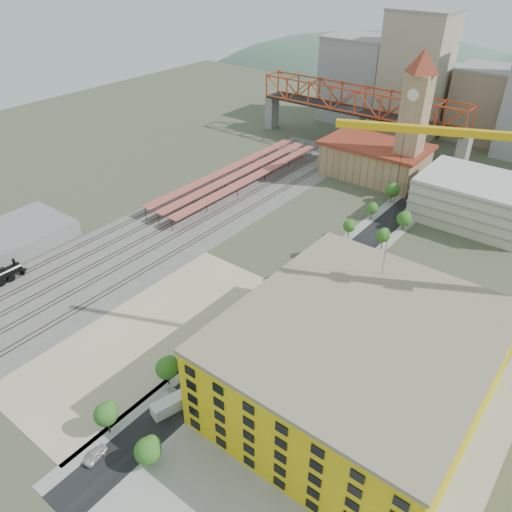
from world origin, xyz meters
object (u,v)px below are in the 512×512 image
Objects in this scene: site_trailer_b at (239,348)px; car_0 at (95,455)px; site_trailer_c at (254,335)px; clock_tower at (415,108)px; site_trailer_a at (176,402)px; construction_building at (357,363)px; site_trailer_d at (286,308)px.

site_trailer_b is 1.92× the size of car_0.
site_trailer_c reaches higher than car_0.
site_trailer_c reaches higher than site_trailer_b.
car_0 is at bearing -87.95° from clock_tower.
site_trailer_c is at bearing 105.77° from site_trailer_a.
site_trailer_b is at bearing -85.59° from clock_tower.
clock_tower is 5.88× the size of site_trailer_b.
clock_tower is 142.84m from car_0.
site_trailer_a is at bearing -77.34° from site_trailer_c.
site_trailer_b reaches higher than car_0.
clock_tower reaches higher than site_trailer_a.
site_trailer_a is (-26.00, -23.15, -8.04)m from construction_building.
construction_building reaches higher than site_trailer_c.
site_trailer_c is (0.00, 5.21, 0.17)m from site_trailer_b.
clock_tower is 107.69m from site_trailer_b.
clock_tower is at bearing 83.89° from car_0.
site_trailer_d is at bearing 105.77° from site_trailer_a.
car_0 is (-3.00, -41.40, -0.60)m from site_trailer_c.
site_trailer_a is at bearing -138.32° from construction_building.
site_trailer_d is 54.02m from car_0.
site_trailer_b is at bearing 77.11° from car_0.
construction_building is 5.04× the size of site_trailer_a.
site_trailer_c is (0.00, 24.55, 0.01)m from site_trailer_a.
car_0 is (-3.00, -16.85, -0.59)m from site_trailer_a.
site_trailer_d is at bearing 78.66° from car_0.
site_trailer_a reaches higher than site_trailer_d.
site_trailer_a is 24.55m from site_trailer_c.
site_trailer_b is 1.02× the size of site_trailer_d.
site_trailer_d is at bearing 88.78° from site_trailer_b.
site_trailer_b is (-26.00, -3.82, -8.20)m from construction_building.
site_trailer_d is 1.89× the size of car_0.
site_trailer_a is 19.33m from site_trailer_b.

